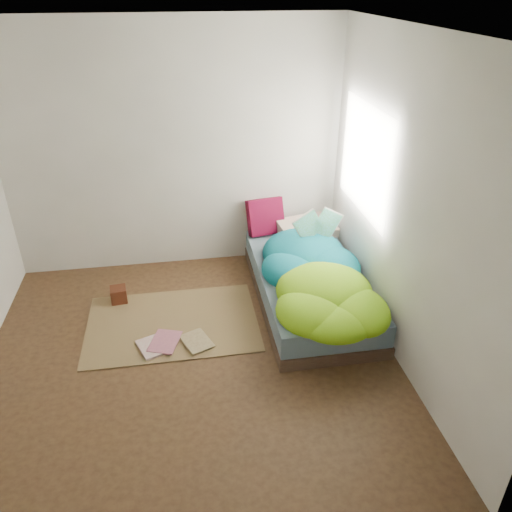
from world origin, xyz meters
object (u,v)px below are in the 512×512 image
(wooden_box, at_px, (119,294))
(pillow_magenta, at_px, (265,217))
(bed, at_px, (309,286))
(floor_book_b, at_px, (152,341))
(open_book, at_px, (319,216))
(floor_book_a, at_px, (140,351))

(wooden_box, bearing_deg, pillow_magenta, 21.48)
(bed, xyz_separation_m, floor_book_b, (-1.56, -0.43, -0.14))
(open_book, xyz_separation_m, floor_book_a, (-1.80, -0.83, -0.79))
(open_book, distance_m, floor_book_a, 2.13)
(wooden_box, relative_size, floor_book_b, 0.48)
(floor_book_a, bearing_deg, open_book, 3.41)
(floor_book_b, bearing_deg, bed, 34.21)
(pillow_magenta, xyz_separation_m, floor_book_a, (-1.38, -1.47, -0.52))
(floor_book_a, distance_m, floor_book_b, 0.16)
(floor_book_a, bearing_deg, floor_book_b, 29.08)
(bed, height_order, floor_book_b, bed)
(floor_book_b, bearing_deg, open_book, 41.45)
(pillow_magenta, bearing_deg, floor_book_b, -144.43)
(open_book, bearing_deg, floor_book_b, -166.31)
(bed, relative_size, floor_book_a, 6.85)
(floor_book_b, bearing_deg, wooden_box, 133.71)
(open_book, xyz_separation_m, wooden_box, (-2.03, 0.00, -0.72))
(pillow_magenta, relative_size, floor_book_a, 1.37)
(pillow_magenta, relative_size, floor_book_b, 1.24)
(pillow_magenta, xyz_separation_m, open_book, (0.42, -0.64, 0.27))
(open_book, relative_size, wooden_box, 2.80)
(wooden_box, bearing_deg, floor_book_b, -64.93)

